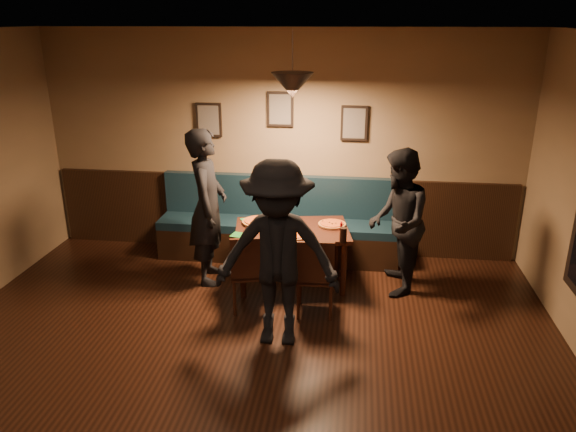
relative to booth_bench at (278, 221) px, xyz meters
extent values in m
plane|color=silver|center=(0.00, -3.20, 2.30)|extent=(7.00, 7.00, 0.00)
plane|color=#8C704F|center=(0.00, 0.30, 0.90)|extent=(6.00, 0.00, 6.00)
cube|color=black|center=(0.00, 0.27, 0.00)|extent=(5.88, 0.06, 1.00)
cube|color=black|center=(-0.90, 0.27, 1.20)|extent=(0.32, 0.04, 0.42)
cube|color=black|center=(0.00, 0.27, 1.35)|extent=(0.32, 0.04, 0.42)
cube|color=black|center=(0.90, 0.27, 1.20)|extent=(0.32, 0.04, 0.42)
cone|color=black|center=(0.26, -0.69, 1.75)|extent=(0.44, 0.44, 0.25)
cube|color=black|center=(0.26, -0.69, -0.16)|extent=(1.38, 1.01, 0.67)
imported|color=black|center=(-0.69, -0.71, 0.39)|extent=(0.50, 0.70, 1.78)
imported|color=black|center=(1.42, -0.71, 0.31)|extent=(0.61, 0.79, 1.62)
imported|color=black|center=(0.28, -1.89, 0.38)|extent=(1.15, 0.67, 1.76)
cylinder|color=orange|center=(-0.14, -0.58, 0.20)|extent=(0.41, 0.41, 0.04)
cylinder|color=orange|center=(0.31, -0.92, 0.19)|extent=(0.44, 0.44, 0.04)
cylinder|color=orange|center=(0.70, -0.54, 0.19)|extent=(0.33, 0.33, 0.04)
cylinder|color=black|center=(0.84, -1.02, 0.25)|extent=(0.09, 0.09, 0.16)
cylinder|color=#93040B|center=(0.81, -0.70, 0.24)|extent=(0.04, 0.04, 0.12)
cube|color=#217D39|center=(-0.28, -0.49, 0.18)|extent=(0.22, 0.22, 0.01)
cube|color=#1C6A24|center=(-0.29, -0.96, 0.18)|extent=(0.18, 0.18, 0.01)
cube|color=#B6B6BA|center=(0.24, -1.03, 0.18)|extent=(0.18, 0.04, 0.00)
camera|label=1|loc=(0.94, -6.35, 2.39)|focal=34.09mm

